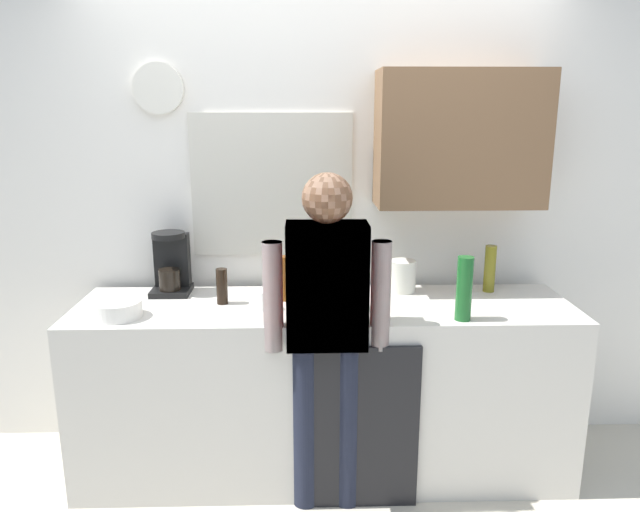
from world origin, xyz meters
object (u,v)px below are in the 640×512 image
(cup_white_mug, at_px, (265,300))
(person_guest, at_px, (327,318))
(mixing_bowl, at_px, (118,309))
(cup_terracotta_mug, at_px, (316,307))
(bottle_green_wine, at_px, (464,289))
(bottle_olive_oil, at_px, (490,269))
(coffee_maker, at_px, (171,265))
(bottle_dark_sauce, at_px, (222,286))
(person_at_sink, at_px, (327,318))
(bottle_clear_soda, at_px, (346,282))
(storage_canister, at_px, (402,276))
(dish_soap, at_px, (337,283))
(bottle_amber_beer, at_px, (286,278))

(cup_white_mug, xyz_separation_m, person_guest, (0.29, -0.23, -0.01))
(cup_white_mug, height_order, mixing_bowl, cup_white_mug)
(cup_terracotta_mug, bearing_deg, person_guest, -71.22)
(bottle_green_wine, xyz_separation_m, cup_terracotta_mug, (-0.68, 0.07, -0.10))
(bottle_olive_oil, xyz_separation_m, bottle_green_wine, (-0.25, -0.43, 0.02))
(coffee_maker, xyz_separation_m, cup_terracotta_mug, (0.76, -0.40, -0.10))
(coffee_maker, height_order, mixing_bowl, coffee_maker)
(bottle_dark_sauce, bearing_deg, cup_white_mug, -24.27)
(person_at_sink, bearing_deg, bottle_olive_oil, 29.64)
(bottle_clear_soda, height_order, mixing_bowl, bottle_clear_soda)
(coffee_maker, relative_size, storage_canister, 1.94)
(bottle_dark_sauce, height_order, mixing_bowl, bottle_dark_sauce)
(bottle_olive_oil, bearing_deg, mixing_bowl, -169.18)
(cup_terracotta_mug, relative_size, person_at_sink, 0.06)
(cup_white_mug, xyz_separation_m, person_at_sink, (0.29, -0.23, -0.01))
(bottle_dark_sauce, relative_size, bottle_green_wine, 0.60)
(cup_white_mug, xyz_separation_m, mixing_bowl, (-0.68, -0.09, -0.01))
(mixing_bowl, bearing_deg, bottle_dark_sauce, 22.28)
(bottle_clear_soda, distance_m, person_guest, 0.26)
(bottle_olive_oil, distance_m, person_guest, 1.02)
(bottle_clear_soda, height_order, person_guest, person_guest)
(bottle_olive_oil, distance_m, cup_terracotta_mug, 1.00)
(bottle_clear_soda, distance_m, cup_terracotta_mug, 0.19)
(coffee_maker, xyz_separation_m, dish_soap, (0.87, -0.12, -0.07))
(bottle_clear_soda, bearing_deg, mixing_bowl, -175.94)
(cup_terracotta_mug, bearing_deg, person_at_sink, -71.22)
(bottle_green_wine, distance_m, person_at_sink, 0.64)
(bottle_olive_oil, distance_m, mixing_bowl, 1.89)
(bottle_clear_soda, bearing_deg, bottle_dark_sauce, 169.52)
(bottle_dark_sauce, xyz_separation_m, cup_terracotta_mug, (0.47, -0.20, -0.04))
(person_at_sink, bearing_deg, bottle_clear_soda, 65.54)
(bottle_green_wine, distance_m, mixing_bowl, 1.61)
(coffee_maker, bearing_deg, storage_canister, -1.27)
(cup_terracotta_mug, relative_size, mixing_bowl, 0.42)
(bottle_amber_beer, bearing_deg, mixing_bowl, -163.19)
(bottle_olive_oil, height_order, person_guest, person_guest)
(dish_soap, bearing_deg, bottle_green_wine, -31.62)
(bottle_olive_oil, relative_size, bottle_green_wine, 0.83)
(bottle_clear_soda, height_order, cup_terracotta_mug, bottle_clear_soda)
(coffee_maker, xyz_separation_m, bottle_clear_soda, (0.90, -0.32, -0.01))
(mixing_bowl, xyz_separation_m, person_guest, (0.97, -0.14, -0.00))
(bottle_clear_soda, relative_size, cup_terracotta_mug, 3.04)
(coffee_maker, distance_m, dish_soap, 0.88)
(person_guest, bearing_deg, mixing_bowl, -16.27)
(storage_canister, bearing_deg, bottle_green_wine, -64.63)
(bottle_dark_sauce, xyz_separation_m, dish_soap, (0.58, 0.08, -0.01))
(bottle_green_wine, height_order, cup_white_mug, bottle_green_wine)
(bottle_amber_beer, bearing_deg, bottle_dark_sauce, -171.67)
(bottle_dark_sauce, xyz_separation_m, bottle_amber_beer, (0.32, 0.05, 0.02))
(bottle_dark_sauce, bearing_deg, storage_canister, 10.65)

